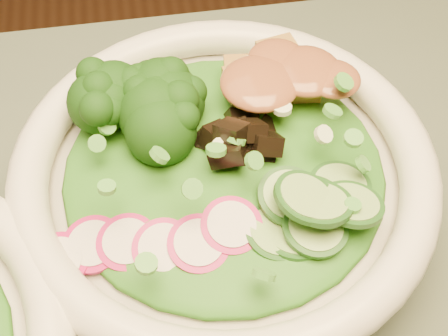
{
  "coord_description": "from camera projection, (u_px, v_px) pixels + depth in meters",
  "views": [
    {
      "loc": [
        -0.24,
        -0.1,
        1.15
      ],
      "look_at": [
        -0.2,
        0.15,
        0.81
      ],
      "focal_mm": 50.0,
      "sensor_mm": 36.0,
      "label": 1
    }
  ],
  "objects": [
    {
      "name": "lettuce_bed",
      "position": [
        224.0,
        167.0,
        0.42
      ],
      "size": [
        0.22,
        0.22,
        0.03
      ],
      "primitive_type": "ellipsoid",
      "color": "#205C13",
      "rests_on": "salad_bowl"
    },
    {
      "name": "broccoli_florets",
      "position": [
        142.0,
        110.0,
        0.43
      ],
      "size": [
        0.1,
        0.09,
        0.05
      ],
      "primitive_type": null,
      "rotation": [
        0.0,
        0.0,
        -0.25
      ],
      "color": "black",
      "rests_on": "salad_bowl"
    },
    {
      "name": "scallion_garnish",
      "position": [
        224.0,
        142.0,
        0.4
      ],
      "size": [
        0.21,
        0.21,
        0.03
      ],
      "primitive_type": null,
      "color": "#4D9F38",
      "rests_on": "salad_bowl"
    },
    {
      "name": "tofu_cubes",
      "position": [
        279.0,
        95.0,
        0.45
      ],
      "size": [
        0.11,
        0.09,
        0.04
      ],
      "primitive_type": null,
      "rotation": [
        0.0,
        0.0,
        -0.25
      ],
      "color": "olive",
      "rests_on": "salad_bowl"
    },
    {
      "name": "radish_slices",
      "position": [
        163.0,
        241.0,
        0.38
      ],
      "size": [
        0.13,
        0.07,
        0.02
      ],
      "primitive_type": null,
      "rotation": [
        0.0,
        0.0,
        -0.25
      ],
      "color": "#A20C4D",
      "rests_on": "salad_bowl"
    },
    {
      "name": "peanut_sauce",
      "position": [
        281.0,
        80.0,
        0.44
      ],
      "size": [
        0.08,
        0.06,
        0.02
      ],
      "primitive_type": "ellipsoid",
      "color": "brown",
      "rests_on": "tofu_cubes"
    },
    {
      "name": "salad_bowl",
      "position": [
        224.0,
        186.0,
        0.44
      ],
      "size": [
        0.29,
        0.29,
        0.08
      ],
      "rotation": [
        0.0,
        0.0,
        -0.25
      ],
      "color": "silver",
      "rests_on": "dining_table"
    },
    {
      "name": "cucumber_slices",
      "position": [
        316.0,
        206.0,
        0.39
      ],
      "size": [
        0.09,
        0.09,
        0.04
      ],
      "primitive_type": null,
      "rotation": [
        0.0,
        0.0,
        -0.25
      ],
      "color": "#8CC26C",
      "rests_on": "salad_bowl"
    },
    {
      "name": "mushroom_heap",
      "position": [
        235.0,
        140.0,
        0.42
      ],
      "size": [
        0.09,
        0.09,
        0.04
      ],
      "primitive_type": null,
      "rotation": [
        0.0,
        0.0,
        -0.25
      ],
      "color": "black",
      "rests_on": "salad_bowl"
    }
  ]
}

